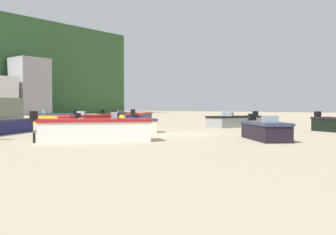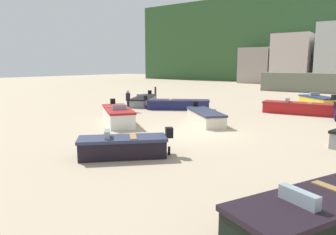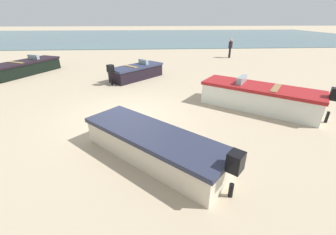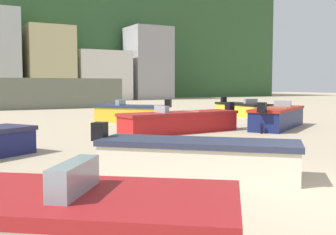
{
  "view_description": "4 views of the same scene",
  "coord_description": "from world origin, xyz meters",
  "px_view_note": "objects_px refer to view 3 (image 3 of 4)",
  "views": [
    {
      "loc": [
        -15.23,
        -12.48,
        1.44
      ],
      "look_at": [
        5.85,
        4.82,
        0.65
      ],
      "focal_mm": 40.24,
      "sensor_mm": 36.0,
      "label": 1
    },
    {
      "loc": [
        8.18,
        -13.98,
        3.5
      ],
      "look_at": [
        -2.62,
        1.06,
        0.41
      ],
      "focal_mm": 33.77,
      "sensor_mm": 36.0,
      "label": 2
    },
    {
      "loc": [
        -1.07,
        7.49,
        3.44
      ],
      "look_at": [
        -1.47,
        1.71,
        0.71
      ],
      "focal_mm": 23.1,
      "sensor_mm": 36.0,
      "label": 3
    },
    {
      "loc": [
        -5.71,
        -4.55,
        1.9
      ],
      "look_at": [
        2.67,
        10.62,
        0.56
      ],
      "focal_mm": 44.61,
      "sensor_mm": 36.0,
      "label": 4
    }
  ],
  "objects_px": {
    "boat_white_3": "(259,97)",
    "beach_walker_foreground": "(230,47)",
    "boat_black_9": "(137,72)",
    "boat_black_1": "(25,67)",
    "boat_cream_4": "(153,145)"
  },
  "relations": [
    {
      "from": "boat_white_3",
      "to": "beach_walker_foreground",
      "type": "height_order",
      "value": "beach_walker_foreground"
    },
    {
      "from": "boat_cream_4",
      "to": "boat_black_9",
      "type": "height_order",
      "value": "boat_black_9"
    },
    {
      "from": "boat_white_3",
      "to": "beach_walker_foreground",
      "type": "bearing_deg",
      "value": 24.62
    },
    {
      "from": "beach_walker_foreground",
      "to": "boat_black_9",
      "type": "bearing_deg",
      "value": -42.8
    },
    {
      "from": "boat_black_9",
      "to": "beach_walker_foreground",
      "type": "height_order",
      "value": "beach_walker_foreground"
    },
    {
      "from": "boat_black_1",
      "to": "boat_black_9",
      "type": "relative_size",
      "value": 1.42
    },
    {
      "from": "boat_cream_4",
      "to": "beach_walker_foreground",
      "type": "xyz_separation_m",
      "value": [
        -6.97,
        -14.87,
        0.56
      ]
    },
    {
      "from": "boat_black_1",
      "to": "boat_white_3",
      "type": "bearing_deg",
      "value": -2.64
    },
    {
      "from": "boat_black_1",
      "to": "beach_walker_foreground",
      "type": "bearing_deg",
      "value": 43.92
    },
    {
      "from": "boat_white_3",
      "to": "boat_cream_4",
      "type": "height_order",
      "value": "boat_white_3"
    },
    {
      "from": "boat_black_9",
      "to": "beach_walker_foreground",
      "type": "relative_size",
      "value": 2.0
    },
    {
      "from": "beach_walker_foreground",
      "to": "boat_black_1",
      "type": "bearing_deg",
      "value": -64.7
    },
    {
      "from": "boat_white_3",
      "to": "boat_black_9",
      "type": "height_order",
      "value": "boat_white_3"
    },
    {
      "from": "boat_black_1",
      "to": "boat_cream_4",
      "type": "xyz_separation_m",
      "value": [
        -8.22,
        9.8,
        -0.04
      ]
    },
    {
      "from": "boat_black_1",
      "to": "beach_walker_foreground",
      "type": "height_order",
      "value": "beach_walker_foreground"
    }
  ]
}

